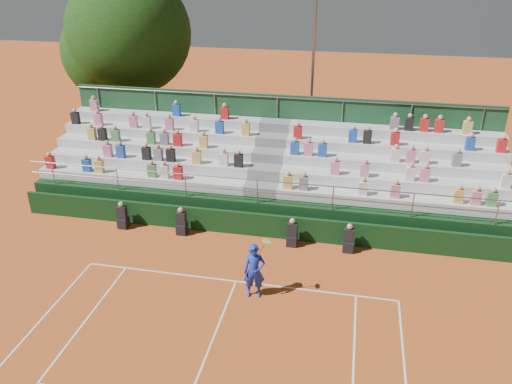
% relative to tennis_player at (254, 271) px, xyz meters
% --- Properties ---
extents(ground, '(90.00, 90.00, 0.00)m').
position_rel_tennis_player_xyz_m(ground, '(-0.78, 0.64, -0.98)').
color(ground, '#C15420').
rests_on(ground, ground).
extents(courtside_wall, '(20.00, 0.15, 1.00)m').
position_rel_tennis_player_xyz_m(courtside_wall, '(-0.78, 3.84, -0.48)').
color(courtside_wall, black).
rests_on(courtside_wall, ground).
extents(line_officials, '(9.60, 0.40, 1.19)m').
position_rel_tennis_player_xyz_m(line_officials, '(-1.55, 3.39, -0.50)').
color(line_officials, black).
rests_on(line_officials, ground).
extents(grandstand, '(20.00, 5.20, 4.40)m').
position_rel_tennis_player_xyz_m(grandstand, '(-0.78, 7.07, 0.10)').
color(grandstand, black).
rests_on(grandstand, ground).
extents(tennis_player, '(0.93, 0.61, 2.22)m').
position_rel_tennis_player_xyz_m(tennis_player, '(0.00, 0.00, 0.00)').
color(tennis_player, '#1730AF').
rests_on(tennis_player, ground).
extents(tree_west, '(5.53, 5.53, 8.00)m').
position_rel_tennis_player_xyz_m(tree_west, '(-10.92, 13.31, 4.24)').
color(tree_west, '#352013').
rests_on(tree_west, ground).
extents(tree_east, '(6.69, 6.69, 9.74)m').
position_rel_tennis_player_xyz_m(tree_east, '(-9.59, 12.98, 5.40)').
color(tree_east, '#352013').
rests_on(tree_east, ground).
extents(floodlight_mast, '(0.60, 0.25, 8.82)m').
position_rel_tennis_player_xyz_m(floodlight_mast, '(0.47, 12.70, 4.12)').
color(floodlight_mast, gray).
rests_on(floodlight_mast, ground).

